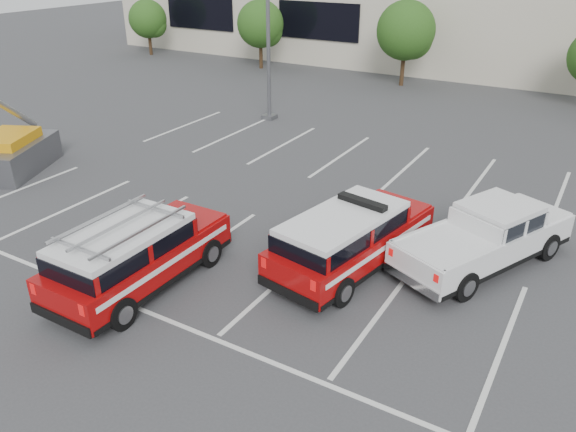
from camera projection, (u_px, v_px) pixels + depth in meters
name	position (u px, v px, depth m)	size (l,w,h in m)	color
ground	(283.00, 278.00, 14.30)	(120.00, 120.00, 0.00)	#39393C
stall_markings	(356.00, 212.00, 17.78)	(23.00, 15.00, 0.01)	silver
tree_far_left	(149.00, 20.00, 41.65)	(2.77, 2.77, 3.99)	#3F2B19
tree_left	(262.00, 26.00, 36.95)	(3.07, 3.07, 4.42)	#3F2B19
tree_mid_left	(407.00, 33.00, 32.26)	(3.37, 3.37, 4.85)	#3F2B19
light_pole_left	(268.00, 5.00, 24.96)	(0.90, 0.60, 10.24)	#59595E
fire_chief_suv	(351.00, 242.00, 14.49)	(2.78, 5.39, 1.81)	#950707
white_pickup	(484.00, 242.00, 14.69)	(3.85, 5.54, 1.62)	silver
ladder_suv	(137.00, 259.00, 13.67)	(1.92, 4.87, 1.92)	#950707
utility_rig	(7.00, 155.00, 20.73)	(3.42, 4.50, 3.20)	#59595E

